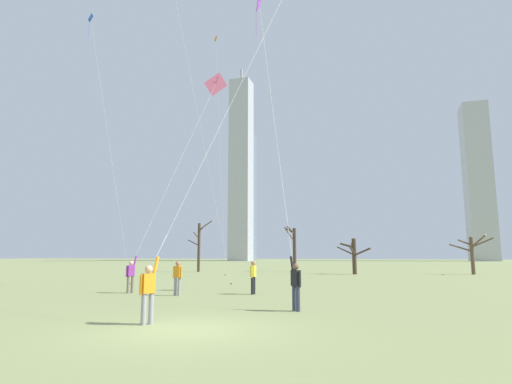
{
  "coord_description": "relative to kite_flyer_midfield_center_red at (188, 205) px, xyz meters",
  "views": [
    {
      "loc": [
        5.02,
        -10.09,
        1.9
      ],
      "look_at": [
        0.0,
        6.0,
        4.47
      ],
      "focal_mm": 29.21,
      "sensor_mm": 36.0,
      "label": 1
    }
  ],
  "objects": [
    {
      "name": "ground_plane",
      "position": [
        0.78,
        -1.45,
        -3.43
      ],
      "size": [
        400.0,
        400.0,
        0.0
      ],
      "primitive_type": "plane",
      "color": "#848E56"
    },
    {
      "name": "kite_flyer_midfield_center_red",
      "position": [
        0.0,
        0.0,
        0.0
      ],
      "size": [
        5.78,
        8.92,
        21.57
      ],
      "color": "gray",
      "rests_on": "ground"
    },
    {
      "name": "kite_flyer_midfield_left_purple",
      "position": [
        2.26,
        3.81,
        -0.17
      ],
      "size": [
        3.33,
        6.18,
        16.06
      ],
      "color": "#33384C",
      "rests_on": "ground"
    },
    {
      "name": "kite_flyer_foreground_right_pink",
      "position": [
        -6.13,
        8.35,
        0.4
      ],
      "size": [
        3.33,
        5.4,
        13.48
      ],
      "color": "#726656",
      "rests_on": "ground"
    },
    {
      "name": "bystander_far_off_by_trees",
      "position": [
        -3.85,
        6.75,
        -2.52
      ],
      "size": [
        0.5,
        0.25,
        1.62
      ],
      "color": "gray",
      "rests_on": "ground"
    },
    {
      "name": "bystander_watching_nearby",
      "position": [
        -0.57,
        8.43,
        -2.52
      ],
      "size": [
        0.22,
        0.51,
        1.62
      ],
      "color": "black",
      "rests_on": "ground"
    },
    {
      "name": "distant_kite_drifting_left_blue",
      "position": [
        -15.74,
        14.18,
        15.27
      ],
      "size": [
        6.24,
        1.69,
        21.48
      ],
      "color": "blue",
      "rests_on": "ground"
    },
    {
      "name": "distant_kite_high_overhead_orange",
      "position": [
        -10.73,
        27.32,
        18.88
      ],
      "size": [
        2.27,
        1.67,
        25.72
      ],
      "color": "orange",
      "rests_on": "ground"
    },
    {
      "name": "bare_tree_right_of_center",
      "position": [
        -15.16,
        33.25,
        -0.36
      ],
      "size": [
        3.39,
        2.33,
        5.94
      ],
      "color": "#423326",
      "rests_on": "ground"
    },
    {
      "name": "bare_tree_center",
      "position": [
        2.58,
        32.17,
        -1.42
      ],
      "size": [
        3.53,
        2.61,
        3.58
      ],
      "color": "#423326",
      "rests_on": "ground"
    },
    {
      "name": "bare_tree_leftmost",
      "position": [
        -4.55,
        36.58,
        -0.61
      ],
      "size": [
        1.36,
        1.87,
        5.23
      ],
      "color": "#423326",
      "rests_on": "ground"
    },
    {
      "name": "bare_tree_far_right_edge",
      "position": [
        13.98,
        35.18,
        -1.21
      ],
      "size": [
        4.08,
        1.73,
        3.93
      ],
      "color": "brown",
      "rests_on": "ground"
    },
    {
      "name": "skyline_wide_slab",
      "position": [
        -45.23,
        135.82,
        20.78
      ],
      "size": [
        7.8,
        9.21,
        48.4
      ],
      "color": "slate",
      "rests_on": "ground"
    },
    {
      "name": "skyline_mid_tower_left",
      "position": [
        36.13,
        141.99,
        23.04
      ],
      "size": [
        7.9,
        10.17,
        52.93
      ],
      "color": "#B2B2B7",
      "rests_on": "ground"
    },
    {
      "name": "skyline_squat_block",
      "position": [
        -41.39,
        122.31,
        28.43
      ],
      "size": [
        7.13,
        6.4,
        68.4
      ],
      "color": "#B2B2B7",
      "rests_on": "ground"
    }
  ]
}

